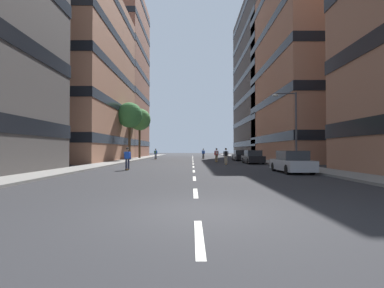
{
  "coord_description": "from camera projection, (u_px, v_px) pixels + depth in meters",
  "views": [
    {
      "loc": [
        -0.13,
        -7.0,
        1.61
      ],
      "look_at": [
        0.0,
        27.22,
        2.3
      ],
      "focal_mm": 25.3,
      "sensor_mm": 36.0,
      "label": 1
    }
  ],
  "objects": [
    {
      "name": "streetlamp_right",
      "position": [
        291.0,
        121.0,
        23.76
      ],
      "size": [
        2.13,
        0.3,
        6.5
      ],
      "color": "#3F3F44",
      "rests_on": "sidewalk_right"
    },
    {
      "name": "parked_car_mid",
      "position": [
        252.0,
        157.0,
        30.84
      ],
      "size": [
        1.82,
        4.4,
        1.52
      ],
      "color": "black",
      "rests_on": "ground_plane"
    },
    {
      "name": "skater_3",
      "position": [
        155.0,
        153.0,
        44.34
      ],
      "size": [
        0.55,
        0.91,
        1.78
      ],
      "color": "brown",
      "rests_on": "ground_plane"
    },
    {
      "name": "skater_4",
      "position": [
        202.0,
        153.0,
        47.04
      ],
      "size": [
        0.56,
        0.92,
        1.78
      ],
      "color": "brown",
      "rests_on": "ground_plane"
    },
    {
      "name": "sidewalk_left",
      "position": [
        130.0,
        160.0,
        40.19
      ],
      "size": [
        2.52,
        81.29,
        0.14
      ],
      "primitive_type": "cube",
      "color": "gray",
      "rests_on": "ground_plane"
    },
    {
      "name": "skater_2",
      "position": [
        225.0,
        155.0,
        29.03
      ],
      "size": [
        0.55,
        0.92,
        1.78
      ],
      "color": "brown",
      "rests_on": "ground_plane"
    },
    {
      "name": "lane_markings",
      "position": [
        192.0,
        161.0,
        37.46
      ],
      "size": [
        0.16,
        67.2,
        0.01
      ],
      "color": "silver",
      "rests_on": "ground_plane"
    },
    {
      "name": "street_tree_near",
      "position": [
        129.0,
        115.0,
        39.5
      ],
      "size": [
        3.69,
        3.69,
        8.35
      ],
      "color": "#4C3823",
      "rests_on": "sidewalk_left"
    },
    {
      "name": "parked_car_far",
      "position": [
        291.0,
        163.0,
        18.82
      ],
      "size": [
        1.82,
        4.4,
        1.52
      ],
      "color": "#B2B7BF",
      "rests_on": "ground_plane"
    },
    {
      "name": "building_right_mid",
      "position": [
        318.0,
        69.0,
        38.74
      ],
      "size": [
        15.13,
        20.59,
        26.09
      ],
      "color": "#9E6B51",
      "rests_on": "ground_plane"
    },
    {
      "name": "skater_5",
      "position": [
        215.0,
        154.0,
        35.11
      ],
      "size": [
        0.54,
        0.91,
        1.78
      ],
      "color": "brown",
      "rests_on": "ground_plane"
    },
    {
      "name": "parked_car_near",
      "position": [
        239.0,
        156.0,
        38.96
      ],
      "size": [
        1.82,
        4.4,
        1.52
      ],
      "color": "black",
      "rests_on": "ground_plane"
    },
    {
      "name": "building_left_far",
      "position": [
        107.0,
        76.0,
        57.52
      ],
      "size": [
        15.13,
        17.04,
        34.14
      ],
      "color": "brown",
      "rests_on": "ground_plane"
    },
    {
      "name": "building_left_mid",
      "position": [
        66.0,
        76.0,
        38.58
      ],
      "size": [
        15.13,
        21.12,
        23.93
      ],
      "color": "#9E6B51",
      "rests_on": "ground_plane"
    },
    {
      "name": "sidewalk_right",
      "position": [
        254.0,
        160.0,
        40.26
      ],
      "size": [
        2.52,
        81.29,
        0.14
      ],
      "primitive_type": "cube",
      "color": "gray",
      "rests_on": "ground_plane"
    },
    {
      "name": "skater_1",
      "position": [
        126.0,
        157.0,
        21.11
      ],
      "size": [
        0.54,
        0.91,
        1.78
      ],
      "color": "brown",
      "rests_on": "ground_plane"
    },
    {
      "name": "building_right_far",
      "position": [
        276.0,
        81.0,
        57.64
      ],
      "size": [
        15.13,
        24.01,
        32.36
      ],
      "color": "#4C4744",
      "rests_on": "ground_plane"
    },
    {
      "name": "ground_plane",
      "position": [
        192.0,
        161.0,
        36.53
      ],
      "size": [
        177.37,
        177.37,
        0.0
      ],
      "primitive_type": "plane",
      "color": "#28282B"
    },
    {
      "name": "skater_0",
      "position": [
        216.0,
        154.0,
        39.36
      ],
      "size": [
        0.57,
        0.92,
        1.78
      ],
      "color": "brown",
      "rests_on": "ground_plane"
    },
    {
      "name": "street_tree_mid",
      "position": [
        139.0,
        120.0,
        47.09
      ],
      "size": [
        3.8,
        3.8,
        8.6
      ],
      "color": "#4C3823",
      "rests_on": "sidewalk_left"
    }
  ]
}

